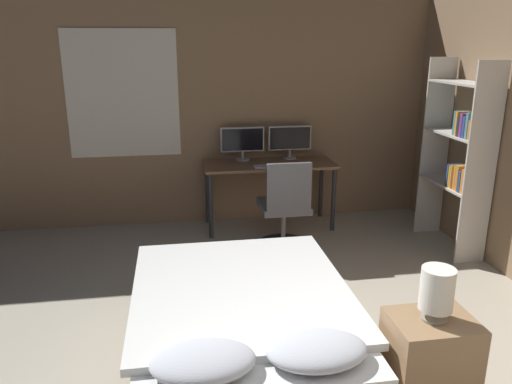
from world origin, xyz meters
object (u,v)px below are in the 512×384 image
Objects in this scene: bed at (243,328)px; monitor_left at (242,141)px; computer_mouse at (299,164)px; office_chair at (285,212)px; bookshelf at (462,150)px; desk at (269,171)px; nightstand at (428,364)px; keyboard at (273,166)px; bedside_lamp at (437,290)px; monitor_right at (290,140)px.

monitor_left reaches higher than bed.
computer_mouse is 0.67m from office_chair.
bookshelf is (1.46, -0.78, 0.27)m from computer_mouse.
office_chair is at bearing -86.75° from desk.
office_chair is (0.32, -0.87, -0.59)m from monitor_left.
monitor_left reaches higher than desk.
bed is 1.99× the size of office_chair.
bookshelf is at bearing 56.98° from nightstand.
keyboard is at bearing 74.42° from bed.
desk is at bearing 96.34° from nightstand.
office_chair is 1.87m from bookshelf.
bed is 1.98m from office_chair.
office_chair reaches higher than bedside_lamp.
desk is 0.47m from monitor_right.
keyboard is 1.94m from bookshelf.
desk is at bearing 75.57° from bed.
nightstand is 2.99m from computer_mouse.
bookshelf reaches higher than nightstand.
bed is at bearing 148.18° from bedside_lamp.
desk reaches higher than bed.
bookshelf reaches higher than monitor_left.
bed is at bearing -97.71° from monitor_left.
desk is 0.22m from keyboard.
desk is 1.55× the size of office_chair.
bedside_lamp reaches higher than computer_mouse.
bedside_lamp is 3.40m from monitor_left.
office_chair is at bearing -85.43° from keyboard.
monitor_left is 1.00× the size of monitor_right.
bed is at bearing -110.39° from office_chair.
monitor_left is 0.56m from monitor_right.
bookshelf reaches higher than office_chair.
desk is at bearing 96.34° from bedside_lamp.
monitor_left is (-0.28, 0.20, 0.32)m from desk.
keyboard is at bearing 94.57° from office_chair.
bed is 3.79× the size of monitor_right.
computer_mouse reaches higher than bed.
monitor_left is (0.37, 2.72, 0.73)m from bed.
office_chair is at bearing 170.19° from bookshelf.
monitor_right is 0.44m from computer_mouse.
bookshelf reaches higher than keyboard.
bedside_lamp is 0.61× the size of monitor_left.
desk is 0.73m from office_chair.
monitor_left is 0.26× the size of bookshelf.
bedside_lamp is at bearing -88.83° from monitor_right.
desk is at bearing 146.77° from computer_mouse.
monitor_left is 2.35m from bookshelf.
bedside_lamp reaches higher than nightstand.
desk is at bearing -144.78° from monitor_right.
keyboard is (-0.28, -0.39, -0.21)m from monitor_right.
office_chair reaches higher than desk.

